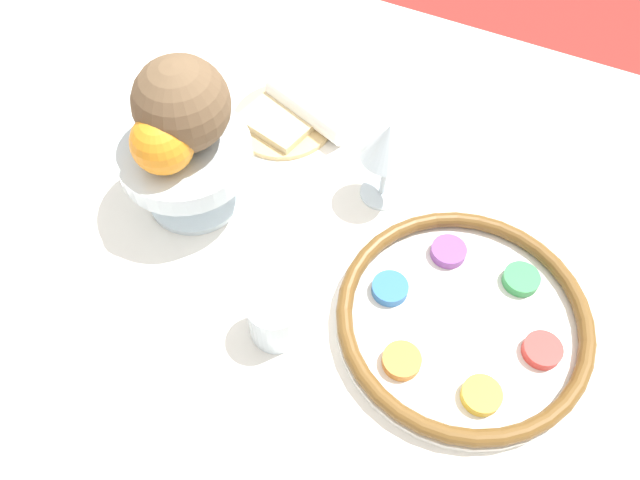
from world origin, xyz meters
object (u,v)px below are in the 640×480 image
orange_fruit (162,143)px  napkin_roll (311,106)px  coconut (182,104)px  cup_near (275,317)px  bread_plate (283,119)px  fruit_stand (187,161)px  wine_glass (388,144)px  seder_plate (463,319)px

orange_fruit → napkin_roll: (-0.08, -0.24, -0.12)m
coconut → cup_near: size_ratio=1.76×
coconut → bread_plate: (-0.04, -0.17, -0.16)m
fruit_stand → cup_near: 0.24m
coconut → orange_fruit: bearing=88.9°
napkin_roll → coconut: bearing=68.2°
wine_glass → bread_plate: (0.19, -0.06, -0.09)m
coconut → cup_near: coconut is taller
bread_plate → napkin_roll: bearing=-141.5°
wine_glass → bread_plate: bearing=-18.5°
orange_fruit → coconut: (-0.00, -0.05, 0.02)m
cup_near → orange_fruit: bearing=-27.0°
seder_plate → fruit_stand: (0.40, -0.03, 0.06)m
fruit_stand → bread_plate: size_ratio=1.12×
orange_fruit → bread_plate: bearing=-101.6°
seder_plate → cup_near: bearing=27.3°
cup_near → bread_plate: bearing=-64.0°
fruit_stand → coconut: bearing=-94.2°
coconut → bread_plate: size_ratio=0.77×
fruit_stand → napkin_roll: size_ratio=1.11×
seder_plate → cup_near: cup_near is taller
bread_plate → cup_near: (-0.15, 0.31, 0.03)m
wine_glass → napkin_roll: size_ratio=0.87×
seder_plate → napkin_roll: napkin_roll is taller
coconut → napkin_roll: 0.25m
bread_plate → napkin_roll: napkin_roll is taller
seder_plate → orange_fruit: 0.42m
wine_glass → orange_fruit: bearing=32.9°
bread_plate → wine_glass: bearing=161.5°
fruit_stand → orange_fruit: 0.07m
seder_plate → napkin_roll: (0.32, -0.24, 0.01)m
coconut → seder_plate: bearing=173.6°
bread_plate → napkin_roll: (-0.03, -0.03, 0.02)m
bread_plate → cup_near: size_ratio=2.29×
wine_glass → cup_near: wine_glass is taller
fruit_stand → orange_fruit: (-0.00, 0.03, 0.07)m
fruit_stand → coconut: size_ratio=1.46×
orange_fruit → napkin_roll: orange_fruit is taller
seder_plate → wine_glass: size_ratio=2.26×
seder_plate → orange_fruit: (0.40, 0.00, 0.13)m
orange_fruit → cup_near: 0.25m
bread_plate → cup_near: cup_near is taller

